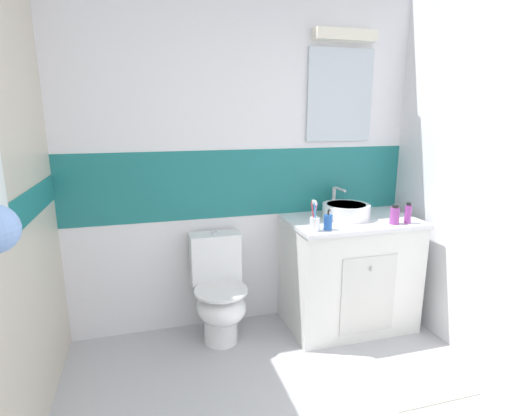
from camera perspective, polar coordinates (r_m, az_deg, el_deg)
wall_back_tiled at (r=2.96m, az=-1.65°, el=6.81°), size 3.20×0.20×2.50m
vanity_cabinet at (r=3.12m, az=13.25°, el=-9.03°), size 0.95×0.60×0.85m
sink_basin at (r=2.99m, az=12.90°, el=-0.32°), size 0.35×0.39×0.21m
toilet at (r=2.88m, az=-5.37°, el=-12.15°), size 0.37×0.50×0.78m
toothbrush_cup at (r=2.61m, az=8.51°, el=-2.06°), size 0.07×0.07×0.21m
soap_dispenser at (r=2.66m, az=10.40°, el=-2.03°), size 0.06×0.06×0.14m
deodorant_spray_can at (r=2.97m, az=21.19°, el=-0.75°), size 0.05×0.05×0.15m
lotion_bottle_short at (r=2.91m, az=19.49°, el=-0.98°), size 0.06×0.06×0.14m
bath_mat at (r=2.83m, az=22.17°, el=-21.97°), size 0.55×0.44×0.01m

